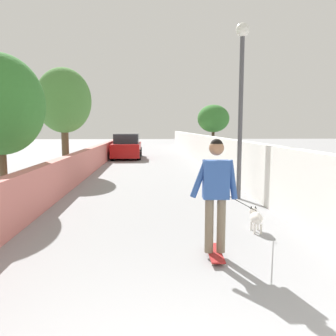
{
  "coord_description": "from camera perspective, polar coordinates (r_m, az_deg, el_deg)",
  "views": [
    {
      "loc": [
        -1.88,
        0.19,
        1.96
      ],
      "look_at": [
        5.94,
        -0.23,
        1.0
      ],
      "focal_mm": 35.86,
      "sensor_mm": 36.0,
      "label": 1
    }
  ],
  "objects": [
    {
      "name": "dog",
      "position": [
        6.57,
        14.69,
        -8.11
      ],
      "size": [
        1.49,
        1.14,
        1.06
      ],
      "color": "white",
      "rests_on": "ground"
    },
    {
      "name": "wall_left",
      "position": [
        14.19,
        -13.64,
        0.98
      ],
      "size": [
        48.0,
        0.3,
        1.06
      ],
      "primitive_type": "cube",
      "color": "#CC726B",
      "rests_on": "ground"
    },
    {
      "name": "skateboard",
      "position": [
        5.27,
        7.93,
        -14.11
      ],
      "size": [
        0.81,
        0.24,
        0.08
      ],
      "color": "maroon",
      "rests_on": "ground"
    },
    {
      "name": "fence_right",
      "position": [
        14.25,
        8.98,
        2.05
      ],
      "size": [
        48.0,
        0.3,
        1.52
      ],
      "primitive_type": "cube",
      "color": "white",
      "rests_on": "ground"
    },
    {
      "name": "car_near",
      "position": [
        21.41,
        -7.0,
        3.58
      ],
      "size": [
        4.19,
        1.8,
        1.54
      ],
      "color": "#B71414",
      "rests_on": "ground"
    },
    {
      "name": "tree_left_distant",
      "position": [
        15.37,
        -17.32,
        10.8
      ],
      "size": [
        2.35,
        2.35,
        4.49
      ],
      "color": "brown",
      "rests_on": "ground"
    },
    {
      "name": "person_skateboarder",
      "position": [
        5.0,
        8.13,
        -3.18
      ],
      "size": [
        0.24,
        0.71,
        1.7
      ],
      "color": "#726651",
      "rests_on": "skateboard"
    },
    {
      "name": "tree_left_far",
      "position": [
        10.23,
        -26.72,
        9.58
      ],
      "size": [
        2.36,
        2.36,
        3.92
      ],
      "color": "brown",
      "rests_on": "ground"
    },
    {
      "name": "ground_plane",
      "position": [
        16.0,
        -2.4,
        -0.07
      ],
      "size": [
        80.0,
        80.0,
        0.0
      ],
      "primitive_type": "plane",
      "color": "gray"
    },
    {
      "name": "tree_right_mid",
      "position": [
        21.26,
        7.72,
        8.3
      ],
      "size": [
        1.98,
        1.98,
        3.34
      ],
      "color": "#473523",
      "rests_on": "ground"
    },
    {
      "name": "lamp_post",
      "position": [
        9.36,
        12.35,
        14.12
      ],
      "size": [
        0.36,
        0.36,
        4.65
      ],
      "color": "#4C4C51",
      "rests_on": "ground"
    }
  ]
}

